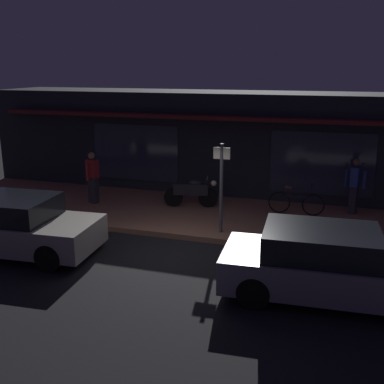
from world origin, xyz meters
The scene contains 10 objects.
ground_plane centered at (0.00, 0.00, 0.00)m, with size 60.00×60.00×0.00m, color black.
sidewalk_slab centered at (0.00, 3.00, 0.07)m, with size 18.00×4.00×0.15m, color #8C6047.
storefront_building centered at (0.00, 6.39, 1.80)m, with size 18.00×3.30×3.60m.
motorcycle centered at (-0.63, 3.53, 0.65)m, with size 1.68×0.64×0.97m.
bicycle_parked centered at (2.59, 3.73, 0.51)m, with size 1.66×0.42×0.91m.
person_photographer centered at (-3.81, 2.97, 1.03)m, with size 0.41×0.62×1.67m.
person_bystander centered at (4.23, 4.34, 1.03)m, with size 0.61×0.42×1.67m.
sign_post centered at (0.82, 1.52, 1.51)m, with size 0.44×0.09×2.40m.
parked_car_near centered at (-3.76, -1.04, 0.70)m, with size 4.21×2.04×1.42m.
parked_car_far centered at (3.60, -1.11, 0.70)m, with size 4.20×2.00×1.42m.
Camera 1 is at (3.66, -9.92, 4.45)m, focal length 43.36 mm.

